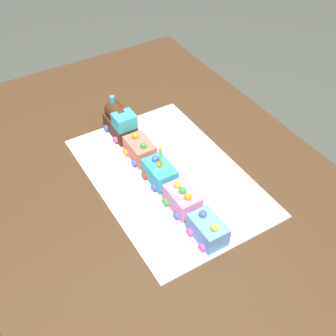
{
  "coord_description": "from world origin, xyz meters",
  "views": [
    {
      "loc": [
        0.82,
        -0.42,
        1.62
      ],
      "look_at": [
        0.05,
        0.05,
        0.77
      ],
      "focal_mm": 46.37,
      "sensor_mm": 36.0,
      "label": 1
    }
  ],
  "objects_px": {
    "dining_table": "(147,197)",
    "cake_car_tanker_bubblegum": "(182,199)",
    "cake_car_flatbed_turquoise": "(160,173)",
    "cake_car_hopper_sky_blue": "(208,229)",
    "cake_car_caboose_coral": "(140,149)",
    "cake_locomotive": "(120,122)",
    "birthday_candle": "(161,154)"
  },
  "relations": [
    {
      "from": "dining_table",
      "to": "cake_car_tanker_bubblegum",
      "type": "xyz_separation_m",
      "value": [
        0.17,
        0.02,
        0.14
      ]
    },
    {
      "from": "cake_car_flatbed_turquoise",
      "to": "cake_car_hopper_sky_blue",
      "type": "relative_size",
      "value": 1.0
    },
    {
      "from": "cake_car_caboose_coral",
      "to": "cake_car_tanker_bubblegum",
      "type": "bearing_deg",
      "value": 0.0
    },
    {
      "from": "cake_locomotive",
      "to": "cake_car_tanker_bubblegum",
      "type": "height_order",
      "value": "cake_locomotive"
    },
    {
      "from": "dining_table",
      "to": "cake_car_tanker_bubblegum",
      "type": "bearing_deg",
      "value": 5.89
    },
    {
      "from": "cake_car_hopper_sky_blue",
      "to": "birthday_candle",
      "type": "bearing_deg",
      "value": -180.0
    },
    {
      "from": "cake_locomotive",
      "to": "cake_car_tanker_bubblegum",
      "type": "bearing_deg",
      "value": 0.0
    },
    {
      "from": "cake_car_caboose_coral",
      "to": "cake_car_flatbed_turquoise",
      "type": "xyz_separation_m",
      "value": [
        0.12,
        0.0,
        0.0
      ]
    },
    {
      "from": "cake_car_caboose_coral",
      "to": "cake_car_tanker_bubblegum",
      "type": "distance_m",
      "value": 0.24
    },
    {
      "from": "cake_car_caboose_coral",
      "to": "cake_car_tanker_bubblegum",
      "type": "height_order",
      "value": "same"
    },
    {
      "from": "cake_car_caboose_coral",
      "to": "cake_car_hopper_sky_blue",
      "type": "height_order",
      "value": "same"
    },
    {
      "from": "cake_car_flatbed_turquoise",
      "to": "cake_car_hopper_sky_blue",
      "type": "bearing_deg",
      "value": 0.0
    },
    {
      "from": "dining_table",
      "to": "cake_car_caboose_coral",
      "type": "distance_m",
      "value": 0.16
    },
    {
      "from": "dining_table",
      "to": "cake_car_tanker_bubblegum",
      "type": "relative_size",
      "value": 14.0
    },
    {
      "from": "cake_locomotive",
      "to": "cake_car_hopper_sky_blue",
      "type": "height_order",
      "value": "cake_locomotive"
    },
    {
      "from": "cake_car_hopper_sky_blue",
      "to": "birthday_candle",
      "type": "height_order",
      "value": "birthday_candle"
    },
    {
      "from": "dining_table",
      "to": "cake_car_hopper_sky_blue",
      "type": "distance_m",
      "value": 0.32
    },
    {
      "from": "cake_car_caboose_coral",
      "to": "birthday_candle",
      "type": "relative_size",
      "value": 1.6
    },
    {
      "from": "cake_car_tanker_bubblegum",
      "to": "birthday_candle",
      "type": "height_order",
      "value": "birthday_candle"
    },
    {
      "from": "cake_locomotive",
      "to": "birthday_candle",
      "type": "xyz_separation_m",
      "value": [
        0.25,
        0.0,
        0.06
      ]
    },
    {
      "from": "cake_locomotive",
      "to": "cake_car_hopper_sky_blue",
      "type": "distance_m",
      "value": 0.48
    },
    {
      "from": "cake_car_tanker_bubblegum",
      "to": "cake_car_hopper_sky_blue",
      "type": "relative_size",
      "value": 1.0
    },
    {
      "from": "birthday_candle",
      "to": "dining_table",
      "type": "bearing_deg",
      "value": -163.33
    },
    {
      "from": "cake_locomotive",
      "to": "cake_car_flatbed_turquoise",
      "type": "xyz_separation_m",
      "value": [
        0.25,
        0.0,
        -0.02
      ]
    },
    {
      "from": "cake_car_caboose_coral",
      "to": "cake_car_hopper_sky_blue",
      "type": "xyz_separation_m",
      "value": [
        0.35,
        0.0,
        0.0
      ]
    },
    {
      "from": "cake_car_caboose_coral",
      "to": "cake_car_flatbed_turquoise",
      "type": "height_order",
      "value": "same"
    },
    {
      "from": "dining_table",
      "to": "cake_locomotive",
      "type": "distance_m",
      "value": 0.25
    },
    {
      "from": "cake_car_tanker_bubblegum",
      "to": "cake_locomotive",
      "type": "bearing_deg",
      "value": -180.0
    },
    {
      "from": "dining_table",
      "to": "cake_car_hopper_sky_blue",
      "type": "relative_size",
      "value": 14.0
    },
    {
      "from": "cake_car_caboose_coral",
      "to": "cake_locomotive",
      "type": "bearing_deg",
      "value": -180.0
    },
    {
      "from": "cake_car_caboose_coral",
      "to": "dining_table",
      "type": "bearing_deg",
      "value": -15.28
    },
    {
      "from": "birthday_candle",
      "to": "cake_car_hopper_sky_blue",
      "type": "bearing_deg",
      "value": 0.0
    }
  ]
}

